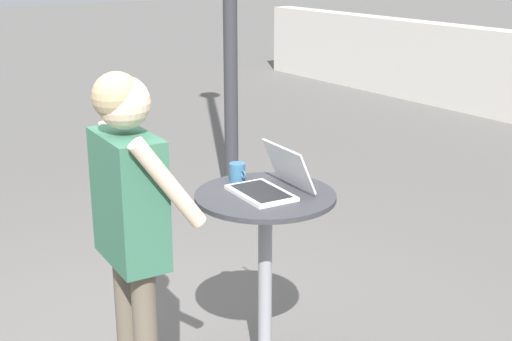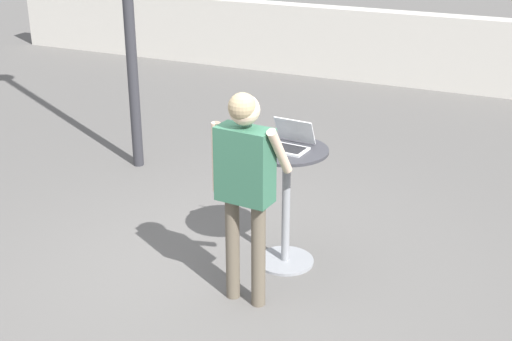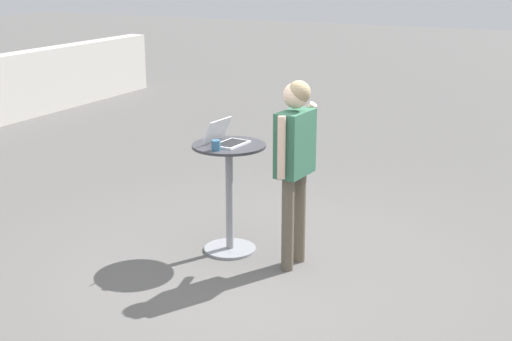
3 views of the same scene
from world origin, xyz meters
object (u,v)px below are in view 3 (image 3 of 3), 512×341
cafe_table (229,186)px  standing_person (295,150)px  laptop (226,138)px  coffee_mug (216,145)px

cafe_table → standing_person: standing_person is taller
laptop → coffee_mug: 0.25m
laptop → coffee_mug: (-0.25, -0.03, -0.01)m
standing_person → laptop: bearing=85.2°
cafe_table → laptop: bearing=81.1°
coffee_mug → laptop: bearing=7.6°
coffee_mug → cafe_table: bearing=0.1°
cafe_table → standing_person: 0.82m
coffee_mug → standing_person: bearing=-74.9°
cafe_table → standing_person: size_ratio=0.62×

